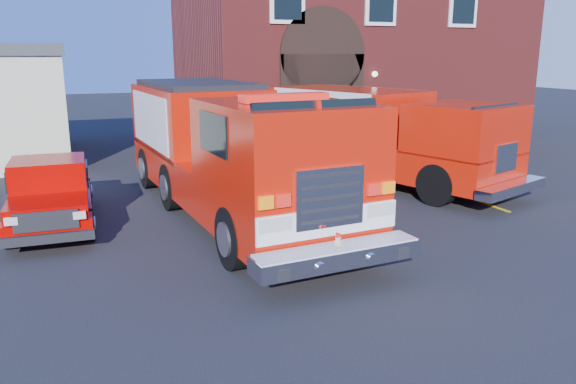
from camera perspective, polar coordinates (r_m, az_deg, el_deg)
name	(u,v)px	position (r m, az deg, el deg)	size (l,w,h in m)	color
ground	(269,236)	(12.80, -1.98, -4.45)	(100.00, 100.00, 0.00)	black
parking_stripe_near	(471,199)	(16.82, 18.13, -0.64)	(0.12, 3.00, 0.01)	yellow
parking_stripe_mid	(412,178)	(19.15, 12.46, 1.45)	(0.12, 3.00, 0.01)	yellow
parking_stripe_far	(367,162)	(21.64, 8.05, 3.06)	(0.12, 3.00, 0.01)	yellow
fire_station	(344,48)	(28.59, 5.74, 14.31)	(15.20, 10.20, 8.45)	maroon
fire_engine	(229,149)	(14.17, -6.00, 4.36)	(3.74, 10.83, 3.28)	black
pickup_truck	(51,193)	(14.64, -22.91, -0.06)	(1.93, 5.05, 1.64)	black
secondary_truck	(380,133)	(18.20, 9.37, 5.97)	(5.48, 9.28, 2.88)	black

